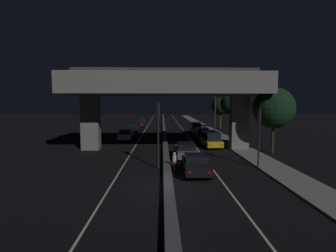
% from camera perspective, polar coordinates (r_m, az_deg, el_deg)
% --- Properties ---
extents(ground_plane, '(200.00, 200.00, 0.00)m').
position_cam_1_polar(ground_plane, '(17.08, 0.05, -13.24)').
color(ground_plane, black).
extents(lane_line_left_inner, '(0.12, 126.00, 0.00)m').
position_cam_1_polar(lane_line_left_inner, '(51.59, -5.00, -0.87)').
color(lane_line_left_inner, beige).
rests_on(lane_line_left_inner, ground_plane).
extents(lane_line_right_inner, '(0.12, 126.00, 0.00)m').
position_cam_1_polar(lane_line_right_inner, '(51.65, 3.25, -0.85)').
color(lane_line_right_inner, beige).
rests_on(lane_line_right_inner, ground_plane).
extents(median_divider, '(0.59, 126.00, 0.38)m').
position_cam_1_polar(median_divider, '(51.47, -0.87, -0.65)').
color(median_divider, '#4C4C51').
rests_on(median_divider, ground_plane).
extents(sidewalk_right, '(2.68, 126.00, 0.12)m').
position_cam_1_polar(sidewalk_right, '(45.45, 10.33, -1.67)').
color(sidewalk_right, gray).
rests_on(sidewalk_right, ground_plane).
extents(elevated_overpass, '(21.31, 10.01, 9.29)m').
position_cam_1_polar(elevated_overpass, '(29.96, -0.58, 8.36)').
color(elevated_overpass, slate).
rests_on(elevated_overpass, ground_plane).
extents(traffic_light_left_of_median, '(0.30, 0.49, 5.39)m').
position_cam_1_polar(traffic_light_left_of_median, '(21.17, -2.15, 0.46)').
color(traffic_light_left_of_median, black).
rests_on(traffic_light_left_of_median, ground_plane).
extents(traffic_light_right_of_median, '(0.30, 0.49, 4.91)m').
position_cam_1_polar(traffic_light_right_of_median, '(22.63, 19.17, -0.30)').
color(traffic_light_right_of_median, black).
rests_on(traffic_light_right_of_median, ground_plane).
extents(street_lamp, '(2.56, 0.32, 7.62)m').
position_cam_1_polar(street_lamp, '(42.32, 9.72, 3.95)').
color(street_lamp, '#2D2D30').
rests_on(street_lamp, ground_plane).
extents(car_black_lead, '(2.04, 4.34, 1.53)m').
position_cam_1_polar(car_black_lead, '(19.93, 6.06, -8.25)').
color(car_black_lead, black).
rests_on(car_black_lead, ground_plane).
extents(car_grey_second, '(2.05, 4.76, 1.48)m').
position_cam_1_polar(car_grey_second, '(25.60, 3.93, -5.27)').
color(car_grey_second, '#515459').
rests_on(car_grey_second, ground_plane).
extents(car_taxi_yellow_third, '(2.15, 4.86, 1.90)m').
position_cam_1_polar(car_taxi_yellow_third, '(32.19, 9.32, -2.77)').
color(car_taxi_yellow_third, gold).
rests_on(car_taxi_yellow_third, ground_plane).
extents(car_dark_red_fourth, '(2.20, 4.18, 1.67)m').
position_cam_1_polar(car_dark_red_fourth, '(38.82, 7.38, -1.59)').
color(car_dark_red_fourth, '#591414').
rests_on(car_dark_red_fourth, ground_plane).
extents(car_taxi_yellow_fifth, '(1.87, 4.53, 1.92)m').
position_cam_1_polar(car_taxi_yellow_fifth, '(45.56, 6.05, -0.42)').
color(car_taxi_yellow_fifth, gold).
rests_on(car_taxi_yellow_fifth, ground_plane).
extents(car_white_lead_oncoming, '(2.07, 4.19, 1.52)m').
position_cam_1_polar(car_white_lead_oncoming, '(37.88, -9.21, -1.94)').
color(car_white_lead_oncoming, silver).
rests_on(car_white_lead_oncoming, ground_plane).
extents(car_black_second_oncoming, '(2.22, 4.53, 1.57)m').
position_cam_1_polar(car_black_second_oncoming, '(49.26, -7.18, -0.19)').
color(car_black_second_oncoming, black).
rests_on(car_black_second_oncoming, ground_plane).
extents(car_dark_red_third_oncoming, '(1.89, 4.74, 1.35)m').
position_cam_1_polar(car_dark_red_third_oncoming, '(58.43, -6.08, 0.50)').
color(car_dark_red_third_oncoming, '#591414').
rests_on(car_dark_red_third_oncoming, ground_plane).
extents(car_dark_blue_fourth_oncoming, '(2.03, 4.56, 1.98)m').
position_cam_1_polar(car_dark_blue_fourth_oncoming, '(69.32, -5.64, 1.52)').
color(car_dark_blue_fourth_oncoming, '#141938').
rests_on(car_dark_blue_fourth_oncoming, ground_plane).
extents(motorcycle_red_filtering_near, '(0.33, 1.83, 1.42)m').
position_cam_1_polar(motorcycle_red_filtering_near, '(21.13, 1.40, -7.93)').
color(motorcycle_red_filtering_near, black).
rests_on(motorcycle_red_filtering_near, ground_plane).
extents(pedestrian_on_sidewalk, '(0.32, 0.32, 1.66)m').
position_cam_1_polar(pedestrian_on_sidewalk, '(31.61, 16.94, -3.12)').
color(pedestrian_on_sidewalk, black).
rests_on(pedestrian_on_sidewalk, sidewalk_right).
extents(roadside_tree_kerbside_near, '(4.33, 4.33, 6.98)m').
position_cam_1_polar(roadside_tree_kerbside_near, '(29.71, 22.01, 3.65)').
color(roadside_tree_kerbside_near, '#2D2116').
rests_on(roadside_tree_kerbside_near, ground_plane).
extents(roadside_tree_kerbside_mid, '(3.64, 3.64, 7.01)m').
position_cam_1_polar(roadside_tree_kerbside_mid, '(43.37, 13.74, 4.71)').
color(roadside_tree_kerbside_mid, '#38281C').
rests_on(roadside_tree_kerbside_mid, ground_plane).
extents(roadside_tree_kerbside_far, '(3.59, 3.59, 6.46)m').
position_cam_1_polar(roadside_tree_kerbside_far, '(55.01, 11.33, 4.24)').
color(roadside_tree_kerbside_far, '#38281C').
rests_on(roadside_tree_kerbside_far, ground_plane).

